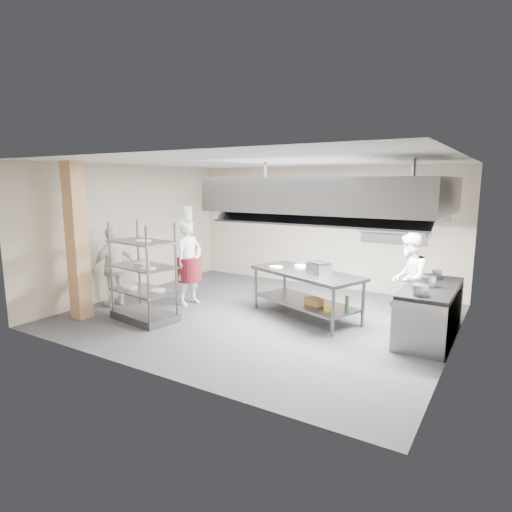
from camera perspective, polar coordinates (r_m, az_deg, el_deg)
The scene contains 23 objects.
floor at distance 8.57m, azimuth 0.40°, elevation -7.95°, with size 7.00×7.00×0.00m, color #2E2E30.
ceiling at distance 8.16m, azimuth 0.42°, elevation 12.53°, with size 7.00×7.00×0.00m, color silver.
wall_back at distance 10.89m, azimuth 8.61°, elevation 3.87°, with size 7.00×7.00×0.00m, color #B7A691.
wall_left at distance 10.46m, azimuth -16.26°, elevation 3.34°, with size 6.00×6.00×0.00m, color #B7A691.
wall_right at distance 7.11m, azimuth 25.35°, elevation -0.18°, with size 6.00×6.00×0.00m, color #B7A691.
column at distance 8.81m, azimuth -22.75°, elevation 1.79°, with size 0.30×0.30×3.00m, color tan.
exhaust_hood at distance 7.94m, azimuth 10.09°, elevation 8.12°, with size 4.00×2.50×0.60m, color gray.
hood_strip_a at distance 8.32m, azimuth 4.22°, elevation 6.12°, with size 1.60×0.12×0.04m, color white.
hood_strip_b at distance 7.67m, azimuth 16.30°, elevation 5.43°, with size 1.60×0.12×0.04m, color white.
wall_shelf at distance 10.18m, azimuth 17.63°, elevation 3.09°, with size 1.50×0.28×0.04m, color gray.
island at distance 8.42m, azimuth 6.64°, elevation -5.10°, with size 2.30×0.96×0.91m, color gray, non-canonical shape.
island_worktop at distance 8.32m, azimuth 6.70°, elevation -2.27°, with size 2.30×0.96×0.06m, color gray.
island_undershelf at distance 8.46m, azimuth 6.62°, elevation -6.11°, with size 2.12×0.86×0.04m, color slate.
pass_rack at distance 8.36m, azimuth -14.82°, elevation -2.05°, with size 1.26×0.73×1.88m, color slate, non-canonical shape.
cooking_range at distance 7.88m, azimuth 22.13°, elevation -7.10°, with size 0.80×2.00×0.84m, color slate.
range_top at distance 7.77m, azimuth 22.34°, elevation -3.92°, with size 0.78×1.96×0.06m, color black.
chef_head at distance 9.25m, azimuth -8.90°, elevation -0.85°, with size 0.67×0.44×1.83m, color white.
chef_line at distance 8.38m, azimuth 19.71°, elevation -2.91°, with size 0.83×0.65×1.70m, color silver.
chef_plating at distance 9.55m, azimuth -18.39°, elevation -1.36°, with size 0.99×0.41×1.69m, color silver.
griddle at distance 8.13m, azimuth 8.36°, elevation -1.67°, with size 0.40×0.31×0.20m, color slate.
wicker_basket at distance 8.19m, azimuth 7.71°, elevation -6.04°, with size 0.31×0.22×0.14m, color #915F3A.
stockpot at distance 7.69m, azimuth 21.97°, elevation -3.15°, with size 0.25×0.25×0.17m, color gray.
plate_stack at distance 8.43m, azimuth -14.72°, elevation -4.31°, with size 0.28×0.28×0.05m, color white.
Camera 1 is at (4.21, -6.98, 2.63)m, focal length 30.00 mm.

